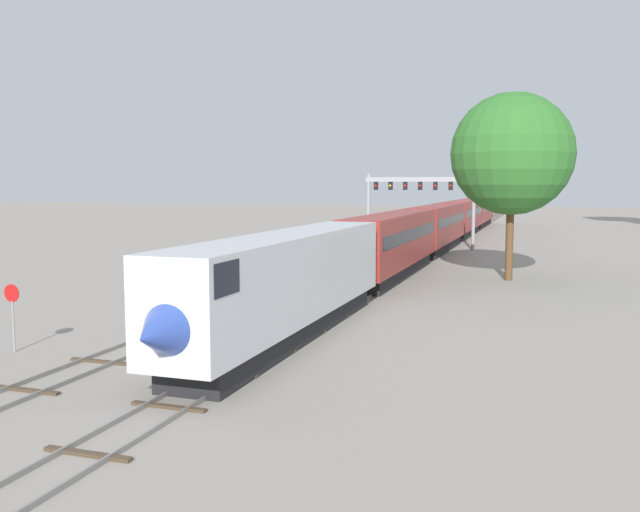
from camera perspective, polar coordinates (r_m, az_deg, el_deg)
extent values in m
plane|color=gray|center=(28.58, -9.69, -8.33)|extent=(400.00, 400.00, 0.00)
cube|color=slate|center=(85.48, 10.46, 1.24)|extent=(0.07, 200.00, 0.16)
cube|color=slate|center=(85.29, 11.42, 1.21)|extent=(0.07, 200.00, 0.16)
cube|color=#473828|center=(19.50, -18.74, -15.31)|extent=(2.60, 0.24, 0.10)
cube|color=#473828|center=(22.61, -12.47, -12.13)|extent=(2.60, 0.24, 0.10)
cube|color=#473828|center=(25.96, -7.86, -9.66)|extent=(2.60, 0.24, 0.10)
cube|color=#473828|center=(29.48, -4.38, -7.72)|extent=(2.60, 0.24, 0.10)
cube|color=#473828|center=(33.10, -1.67, -6.18)|extent=(2.60, 0.24, 0.10)
cube|color=#473828|center=(36.81, 0.49, -4.93)|extent=(2.60, 0.24, 0.10)
cube|color=#473828|center=(40.57, 2.24, -3.91)|extent=(2.60, 0.24, 0.10)
cube|color=#473828|center=(44.37, 3.69, -3.06)|extent=(2.60, 0.24, 0.10)
cube|color=#473828|center=(48.20, 4.91, -2.35)|extent=(2.60, 0.24, 0.10)
cube|color=#473828|center=(52.06, 5.95, -1.74)|extent=(2.60, 0.24, 0.10)
cube|color=#473828|center=(55.94, 6.85, -1.21)|extent=(2.60, 0.24, 0.10)
cube|color=#473828|center=(59.84, 7.63, -0.75)|extent=(2.60, 0.24, 0.10)
cube|color=#473828|center=(63.74, 8.31, -0.35)|extent=(2.60, 0.24, 0.10)
cube|color=#473828|center=(67.66, 8.91, 0.01)|extent=(2.60, 0.24, 0.10)
cube|color=#473828|center=(71.59, 9.45, 0.32)|extent=(2.60, 0.24, 0.10)
cube|color=#473828|center=(75.52, 9.93, 0.61)|extent=(2.60, 0.24, 0.10)
cube|color=#473828|center=(79.47, 10.37, 0.86)|extent=(2.60, 0.24, 0.10)
cube|color=#473828|center=(83.41, 10.76, 1.09)|extent=(2.60, 0.24, 0.10)
cube|color=#473828|center=(87.37, 11.12, 1.31)|extent=(2.60, 0.24, 0.10)
cube|color=#473828|center=(91.32, 11.44, 1.50)|extent=(2.60, 0.24, 0.10)
cube|color=#473828|center=(95.28, 11.74, 1.67)|extent=(2.60, 0.24, 0.10)
cube|color=#473828|center=(99.24, 12.02, 1.84)|extent=(2.60, 0.24, 0.10)
cube|color=#473828|center=(103.21, 12.27, 1.99)|extent=(2.60, 0.24, 0.10)
cube|color=#473828|center=(107.18, 12.51, 2.12)|extent=(2.60, 0.24, 0.10)
cube|color=#473828|center=(111.15, 12.73, 2.25)|extent=(2.60, 0.24, 0.10)
cube|color=#473828|center=(115.12, 12.93, 2.37)|extent=(2.60, 0.24, 0.10)
cube|color=#473828|center=(119.10, 13.12, 2.48)|extent=(2.60, 0.24, 0.10)
cube|color=#473828|center=(123.07, 13.30, 2.59)|extent=(2.60, 0.24, 0.10)
cube|color=#473828|center=(127.05, 13.47, 2.69)|extent=(2.60, 0.24, 0.10)
cube|color=#473828|center=(131.03, 13.62, 2.78)|extent=(2.60, 0.24, 0.10)
cube|color=#473828|center=(135.01, 13.77, 2.87)|extent=(2.60, 0.24, 0.10)
cube|color=#473828|center=(138.99, 13.91, 2.95)|extent=(2.60, 0.24, 0.10)
cube|color=#473828|center=(142.97, 14.04, 3.02)|extent=(2.60, 0.24, 0.10)
cube|color=#473828|center=(146.96, 14.16, 3.10)|extent=(2.60, 0.24, 0.10)
cube|color=#473828|center=(150.94, 14.28, 3.17)|extent=(2.60, 0.24, 0.10)
cube|color=#473828|center=(154.93, 14.39, 3.23)|extent=(2.60, 0.24, 0.10)
cube|color=#473828|center=(158.91, 14.50, 3.29)|extent=(2.60, 0.24, 0.10)
cube|color=#473828|center=(162.90, 14.60, 3.35)|extent=(2.60, 0.24, 0.10)
cube|color=#473828|center=(166.89, 14.70, 3.41)|extent=(2.60, 0.24, 0.10)
cube|color=#473828|center=(170.87, 14.79, 3.46)|extent=(2.60, 0.24, 0.10)
cube|color=#473828|center=(174.86, 14.88, 3.51)|extent=(2.60, 0.24, 0.10)
cube|color=#473828|center=(178.85, 14.96, 3.56)|extent=(2.60, 0.24, 0.10)
cube|color=#473828|center=(182.84, 15.04, 3.61)|extent=(2.60, 0.24, 0.10)
cube|color=slate|center=(67.04, 3.38, 0.04)|extent=(0.07, 160.00, 0.16)
cube|color=slate|center=(66.68, 4.57, 0.00)|extent=(0.07, 160.00, 0.16)
cube|color=#473828|center=(25.78, -23.18, -10.21)|extent=(2.60, 0.24, 0.10)
cube|color=#473828|center=(28.77, -17.83, -8.34)|extent=(2.60, 0.24, 0.10)
cube|color=#473828|center=(31.97, -13.56, -6.78)|extent=(2.60, 0.24, 0.10)
cube|color=#473828|center=(35.34, -10.11, -5.49)|extent=(2.60, 0.24, 0.10)
cube|color=#473828|center=(38.84, -7.27, -4.40)|extent=(2.60, 0.24, 0.10)
cube|color=#473828|center=(42.42, -4.92, -3.50)|extent=(2.60, 0.24, 0.10)
cube|color=#473828|center=(46.06, -2.94, -2.72)|extent=(2.60, 0.24, 0.10)
cube|color=#473828|center=(49.77, -1.25, -2.06)|extent=(2.60, 0.24, 0.10)
cube|color=#473828|center=(53.51, 0.20, -1.50)|extent=(2.60, 0.24, 0.10)
cube|color=#473828|center=(57.29, 1.45, -1.00)|extent=(2.60, 0.24, 0.10)
cube|color=#473828|center=(61.10, 2.56, -0.57)|extent=(2.60, 0.24, 0.10)
cube|color=#473828|center=(64.93, 3.53, -0.18)|extent=(2.60, 0.24, 0.10)
cube|color=#473828|center=(68.79, 4.39, 0.16)|extent=(2.60, 0.24, 0.10)
cube|color=#473828|center=(72.65, 5.16, 0.46)|extent=(2.60, 0.24, 0.10)
cube|color=#473828|center=(76.53, 5.86, 0.74)|extent=(2.60, 0.24, 0.10)
cube|color=#473828|center=(80.42, 6.49, 0.98)|extent=(2.60, 0.24, 0.10)
cube|color=#473828|center=(84.33, 7.05, 1.21)|extent=(2.60, 0.24, 0.10)
cube|color=#473828|center=(88.24, 7.57, 1.41)|extent=(2.60, 0.24, 0.10)
cube|color=#473828|center=(92.16, 8.05, 1.60)|extent=(2.60, 0.24, 0.10)
cube|color=#473828|center=(96.08, 8.48, 1.77)|extent=(2.60, 0.24, 0.10)
cube|color=#473828|center=(100.01, 8.89, 1.93)|extent=(2.60, 0.24, 0.10)
cube|color=#473828|center=(103.95, 9.26, 2.07)|extent=(2.60, 0.24, 0.10)
cube|color=#473828|center=(107.89, 9.60, 2.21)|extent=(2.60, 0.24, 0.10)
cube|color=#473828|center=(111.84, 9.92, 2.33)|extent=(2.60, 0.24, 0.10)
cube|color=#473828|center=(115.79, 10.22, 2.45)|extent=(2.60, 0.24, 0.10)
cube|color=#473828|center=(119.74, 10.50, 2.56)|extent=(2.60, 0.24, 0.10)
cube|color=#473828|center=(123.69, 10.76, 2.66)|extent=(2.60, 0.24, 0.10)
cube|color=#473828|center=(127.65, 11.00, 2.76)|extent=(2.60, 0.24, 0.10)
cube|color=#473828|center=(131.61, 11.23, 2.85)|extent=(2.60, 0.24, 0.10)
cube|color=#473828|center=(135.58, 11.45, 2.93)|extent=(2.60, 0.24, 0.10)
cube|color=#473828|center=(139.54, 11.66, 3.01)|extent=(2.60, 0.24, 0.10)
cube|color=#473828|center=(143.51, 11.85, 3.09)|extent=(2.60, 0.24, 0.10)
cube|color=silver|center=(31.21, -2.65, -1.61)|extent=(3.00, 20.95, 3.80)
cone|color=#2D479E|center=(21.81, -12.89, -6.15)|extent=(2.88, 2.60, 2.88)
cube|color=black|center=(22.74, -11.14, -1.67)|extent=(3.04, 1.80, 1.10)
cube|color=black|center=(31.61, -2.63, -5.93)|extent=(2.52, 18.85, 1.00)
cube|color=maroon|center=(52.16, 6.09, 1.42)|extent=(3.00, 20.95, 3.80)
cube|color=black|center=(52.13, 6.09, 1.86)|extent=(3.04, 19.27, 0.90)
cube|color=black|center=(52.41, 6.06, -1.19)|extent=(2.52, 18.85, 1.00)
cube|color=maroon|center=(73.70, 9.78, 2.70)|extent=(3.00, 20.95, 3.80)
cube|color=black|center=(73.68, 9.79, 3.01)|extent=(3.04, 19.27, 0.90)
cube|color=black|center=(73.87, 9.75, 0.84)|extent=(2.52, 18.85, 1.00)
cube|color=maroon|center=(95.42, 11.80, 3.39)|extent=(3.00, 20.95, 3.80)
cube|color=black|center=(95.40, 11.81, 3.63)|extent=(3.04, 19.27, 0.90)
cube|color=black|center=(95.55, 11.77, 1.96)|extent=(2.52, 18.85, 1.00)
cube|color=maroon|center=(117.23, 13.07, 3.83)|extent=(3.00, 20.95, 3.80)
cube|color=black|center=(117.21, 13.08, 4.02)|extent=(3.04, 19.27, 0.90)
cube|color=black|center=(117.33, 13.04, 2.66)|extent=(2.52, 18.85, 1.00)
cylinder|color=#999BA0|center=(76.76, 4.05, 3.77)|extent=(0.36, 0.36, 8.13)
cylinder|color=#999BA0|center=(74.72, 12.63, 3.58)|extent=(0.36, 0.36, 8.13)
cube|color=#999BA0|center=(75.47, 8.32, 6.32)|extent=(12.10, 0.36, 0.50)
cube|color=black|center=(76.55, 4.67, 5.83)|extent=(0.44, 0.32, 0.90)
sphere|color=red|center=(76.36, 4.64, 5.83)|extent=(0.28, 0.28, 0.28)
cube|color=black|center=(76.17, 5.88, 5.82)|extent=(0.44, 0.32, 0.90)
sphere|color=yellow|center=(75.98, 5.85, 5.82)|extent=(0.28, 0.28, 0.28)
cube|color=black|center=(75.83, 7.10, 5.80)|extent=(0.44, 0.32, 0.90)
sphere|color=red|center=(75.64, 7.07, 5.80)|extent=(0.28, 0.28, 0.28)
cube|color=black|center=(75.52, 8.32, 5.78)|extent=(0.44, 0.32, 0.90)
sphere|color=red|center=(75.33, 8.30, 5.78)|extent=(0.28, 0.28, 0.28)
cube|color=black|center=(75.24, 9.56, 5.76)|extent=(0.44, 0.32, 0.90)
sphere|color=red|center=(75.05, 9.54, 5.76)|extent=(0.28, 0.28, 0.28)
cube|color=black|center=(75.00, 10.81, 5.74)|extent=(0.44, 0.32, 0.90)
sphere|color=red|center=(74.81, 10.79, 5.74)|extent=(0.28, 0.28, 0.28)
cube|color=black|center=(74.80, 12.06, 5.71)|extent=(0.44, 0.32, 0.90)
sphere|color=red|center=(74.61, 12.04, 5.71)|extent=(0.28, 0.28, 0.28)
cylinder|color=gray|center=(31.63, -24.11, -5.34)|extent=(0.08, 0.08, 2.20)
cylinder|color=red|center=(31.39, -24.25, -2.83)|extent=(0.76, 0.03, 0.76)
cylinder|color=brown|center=(51.88, 15.47, 1.39)|extent=(0.56, 0.56, 6.11)
sphere|color=#2D6B28|center=(51.78, 15.66, 8.17)|extent=(8.82, 8.82, 8.82)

